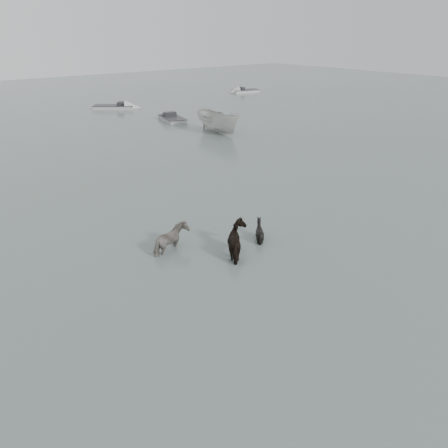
% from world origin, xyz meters
% --- Properties ---
extents(ground, '(140.00, 140.00, 0.00)m').
position_xyz_m(ground, '(0.00, 0.00, 0.00)').
color(ground, '#495750').
rests_on(ground, ground).
extents(pony_pinto, '(1.78, 1.23, 1.37)m').
position_xyz_m(pony_pinto, '(-2.93, 1.98, 0.69)').
color(pony_pinto, black).
rests_on(pony_pinto, ground).
extents(pony_dark, '(1.57, 1.74, 1.53)m').
position_xyz_m(pony_dark, '(-1.00, 0.09, 0.77)').
color(pony_dark, black).
rests_on(pony_dark, ground).
extents(pony_black, '(1.17, 1.08, 1.15)m').
position_xyz_m(pony_black, '(0.48, 0.60, 0.57)').
color(pony_black, black).
rests_on(pony_black, ground).
extents(boat_small, '(2.01, 5.13, 1.97)m').
position_xyz_m(boat_small, '(11.39, 17.29, 0.98)').
color(boat_small, beige).
rests_on(boat_small, ground).
extents(skiff_port, '(2.75, 5.35, 0.75)m').
position_xyz_m(skiff_port, '(10.99, 23.76, 0.38)').
color(skiff_port, gray).
rests_on(skiff_port, ground).
extents(skiff_mid, '(5.57, 4.94, 0.75)m').
position_xyz_m(skiff_mid, '(9.73, 33.34, 0.38)').
color(skiff_mid, '#AEB0AD').
rests_on(skiff_mid, ground).
extents(skiff_star, '(5.00, 2.80, 0.75)m').
position_xyz_m(skiff_star, '(29.14, 34.23, 0.38)').
color(skiff_star, '#B9B9B4').
rests_on(skiff_star, ground).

